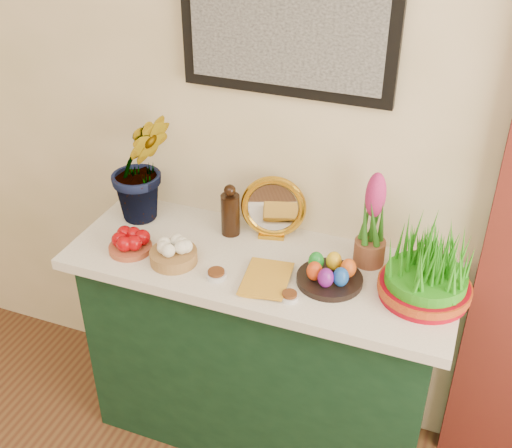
{
  "coord_description": "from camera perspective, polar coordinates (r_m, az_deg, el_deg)",
  "views": [
    {
      "loc": [
        0.73,
        0.25,
        2.22
      ],
      "look_at": [
        0.07,
        1.95,
        1.07
      ],
      "focal_mm": 45.0,
      "sensor_mm": 36.0,
      "label": 1
    }
  ],
  "objects": [
    {
      "name": "sideboard",
      "position": [
        2.6,
        0.41,
        -11.56
      ],
      "size": [
        1.3,
        0.45,
        0.85
      ],
      "primitive_type": "cube",
      "color": "#12321E",
      "rests_on": "ground"
    },
    {
      "name": "spice_dish_left",
      "position": [
        2.21,
        -3.55,
        -4.5
      ],
      "size": [
        0.07,
        0.07,
        0.03
      ],
      "color": "silver",
      "rests_on": "tablecloth"
    },
    {
      "name": "tablecloth",
      "position": [
        2.31,
        0.45,
        -3.58
      ],
      "size": [
        1.4,
        0.55,
        0.04
      ],
      "primitive_type": "cube",
      "color": "white",
      "rests_on": "sideboard"
    },
    {
      "name": "wheatgrass_sabzeh",
      "position": [
        2.14,
        14.99,
        -3.9
      ],
      "size": [
        0.31,
        0.31,
        0.25
      ],
      "color": "#970313",
      "rests_on": "tablecloth"
    },
    {
      "name": "spice_dish_right",
      "position": [
        2.12,
        2.99,
        -6.43
      ],
      "size": [
        0.06,
        0.06,
        0.03
      ],
      "color": "silver",
      "rests_on": "tablecloth"
    },
    {
      "name": "egg_plate",
      "position": [
        2.18,
        6.57,
        -4.45
      ],
      "size": [
        0.29,
        0.29,
        0.09
      ],
      "color": "black",
      "rests_on": "tablecloth"
    },
    {
      "name": "mirror",
      "position": [
        2.37,
        1.55,
        1.43
      ],
      "size": [
        0.25,
        0.11,
        0.25
      ],
      "color": "gold",
      "rests_on": "tablecloth"
    },
    {
      "name": "garlic_basket",
      "position": [
        2.28,
        -7.36,
        -2.53
      ],
      "size": [
        0.18,
        0.18,
        0.09
      ],
      "color": "olive",
      "rests_on": "tablecloth"
    },
    {
      "name": "book",
      "position": [
        2.2,
        -1.07,
        -4.57
      ],
      "size": [
        0.17,
        0.22,
        0.03
      ],
      "primitive_type": "imported",
      "rotation": [
        0.0,
        0.0,
        0.13
      ],
      "color": "gold",
      "rests_on": "tablecloth"
    },
    {
      "name": "hyacinth_pink",
      "position": [
        2.23,
        10.31,
        0.01
      ],
      "size": [
        0.11,
        0.11,
        0.36
      ],
      "color": "brown",
      "rests_on": "tablecloth"
    },
    {
      "name": "vinegar_cruet",
      "position": [
        2.4,
        -2.3,
        1.05
      ],
      "size": [
        0.07,
        0.07,
        0.21
      ],
      "color": "black",
      "rests_on": "tablecloth"
    },
    {
      "name": "apple_bowl",
      "position": [
        2.37,
        -11.15,
        -1.65
      ],
      "size": [
        0.18,
        0.18,
        0.08
      ],
      "color": "#A64D30",
      "rests_on": "tablecloth"
    },
    {
      "name": "hyacinth_green",
      "position": [
        2.44,
        -10.28,
        6.5
      ],
      "size": [
        0.38,
        0.38,
        0.58
      ],
      "primitive_type": "imported",
      "rotation": [
        0.0,
        0.0,
        0.68
      ],
      "color": "#276719",
      "rests_on": "tablecloth"
    }
  ]
}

